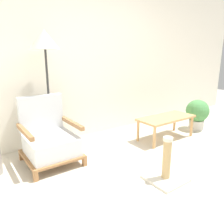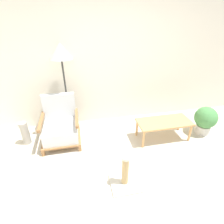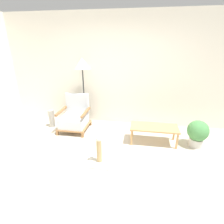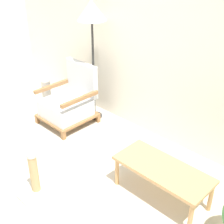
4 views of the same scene
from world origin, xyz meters
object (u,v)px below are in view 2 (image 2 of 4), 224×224
armchair (61,127)px  potted_plant (205,119)px  scratching_post (125,177)px  coffee_table (164,123)px  floor_lamp (61,56)px  vase (25,133)px

armchair → potted_plant: armchair is taller
armchair → scratching_post: size_ratio=1.67×
armchair → potted_plant: bearing=-6.6°
coffee_table → scratching_post: (-0.98, -0.87, -0.19)m
floor_lamp → potted_plant: size_ratio=2.99×
potted_plant → floor_lamp: bearing=165.6°
floor_lamp → coffee_table: (1.72, -0.66, -1.16)m
floor_lamp → vase: size_ratio=3.84×
armchair → coffee_table: (1.87, -0.31, 0.02)m
coffee_table → potted_plant: 0.87m
armchair → scratching_post: (0.89, -1.18, -0.17)m
coffee_table → potted_plant: size_ratio=1.75×
armchair → potted_plant: (2.74, -0.31, 0.00)m
potted_plant → scratching_post: size_ratio=1.11×
vase → potted_plant: size_ratio=0.78×
scratching_post → floor_lamp: bearing=115.8°
armchair → coffee_table: armchair is taller
coffee_table → vase: size_ratio=2.25×
floor_lamp → scratching_post: 2.17m
vase → scratching_post: size_ratio=0.87×
coffee_table → potted_plant: (0.87, -0.00, -0.02)m
vase → scratching_post: bearing=-38.9°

